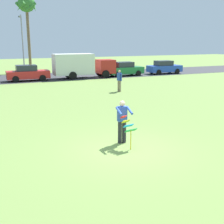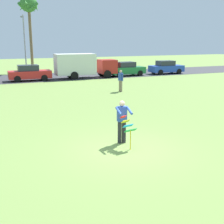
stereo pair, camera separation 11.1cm
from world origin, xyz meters
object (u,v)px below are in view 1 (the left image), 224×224
Objects in this scene: parked_car_green at (125,69)px; streetlight_pole at (22,40)px; parked_car_red at (28,73)px; kite_held at (128,127)px; palm_tree_right_near at (27,7)px; parked_truck_red_cab at (81,65)px; person_walker_near at (119,80)px; parked_car_blue at (164,67)px; person_kite_flyer at (122,120)px.

streetlight_pole is (-10.28, 7.60, 3.22)m from parked_car_green.
parked_car_green is at bearing -0.01° from parked_car_red.
parked_car_red is 10.94m from parked_car_green.
kite_held is 31.15m from palm_tree_right_near.
parked_truck_red_cab reaches higher than kite_held.
person_walker_near is (4.13, -18.55, -7.09)m from palm_tree_right_near.
parked_car_blue is 17.71m from streetlight_pole.
parked_car_green is at bearing 61.63° from person_walker_near.
palm_tree_right_near is (-14.69, 8.98, 7.25)m from parked_car_blue.
person_walker_near is (0.14, -9.57, -0.48)m from parked_truck_red_cab.
parked_car_red is at bearing 179.99° from parked_car_green.
kite_held is 0.29× the size of parked_car_blue.
streetlight_pole is (0.66, 7.60, 3.22)m from parked_car_red.
parked_truck_red_cab is 0.71× the size of palm_tree_right_near.
person_kite_flyer is 0.41× the size of parked_car_green.
person_kite_flyer is at bearing -89.89° from streetlight_pole.
palm_tree_right_near is 1.36× the size of streetlight_pole.
person_kite_flyer and person_walker_near have the same top height.
palm_tree_right_near is (-9.30, 8.98, 7.25)m from parked_car_green.
parked_car_blue is (16.33, 0.00, 0.00)m from parked_car_red.
kite_held is at bearing -115.74° from parked_car_green.
parked_car_blue reaches higher than kite_held.
palm_tree_right_near is (1.64, 8.98, 7.25)m from parked_car_red.
streetlight_pole reaches higher than person_walker_near.
streetlight_pole is at bearing -125.32° from palm_tree_right_near.
person_kite_flyer is 0.25× the size of streetlight_pole.
streetlight_pole is (-15.67, 7.60, 3.22)m from parked_car_blue.
parked_car_blue is at bearing 42.20° from person_walker_near.
person_kite_flyer is 0.41× the size of parked_car_red.
parked_truck_red_cab is 3.89× the size of person_walker_near.
person_kite_flyer reaches higher than parked_car_red.
palm_tree_right_near reaches higher than streetlight_pole.
parked_car_blue is at bearing 0.00° from parked_car_red.
streetlight_pole reaches higher than parked_car_green.
person_walker_near is at bearing -89.16° from parked_truck_red_cab.
person_walker_near is at bearing -58.91° from parked_car_red.
palm_tree_right_near is at bearing 54.68° from streetlight_pole.
person_walker_near is at bearing -77.45° from palm_tree_right_near.
kite_held is 0.18× the size of streetlight_pole.
parked_truck_red_cab reaches higher than parked_car_green.
parked_car_red is 0.44× the size of palm_tree_right_near.
parked_car_blue is (15.62, 20.67, -0.18)m from person_kite_flyer.
streetlight_pole is 18.17m from person_walker_near.
parked_truck_red_cab is 11.84m from palm_tree_right_near.
person_kite_flyer is at bearing -116.32° from parked_car_green.
palm_tree_right_near is 20.29m from person_walker_near.
palm_tree_right_near is at bearing 79.65° from parked_car_red.
palm_tree_right_near is at bearing 88.21° from person_kite_flyer.
kite_held is at bearing -94.51° from person_kite_flyer.
person_kite_flyer is 23.06m from parked_car_green.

